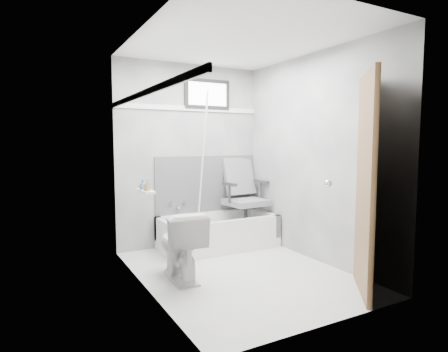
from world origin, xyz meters
TOP-DOWN VIEW (x-y plane):
  - floor at (0.00, 0.00)m, footprint 2.60×2.60m
  - ceiling at (0.00, 0.00)m, footprint 2.60×2.60m
  - wall_back at (0.00, 1.30)m, footprint 2.00×0.02m
  - wall_front at (0.00, -1.30)m, footprint 2.00×0.02m
  - wall_left at (-1.00, 0.00)m, footprint 0.02×2.60m
  - wall_right at (1.00, 0.00)m, footprint 0.02×2.60m
  - bathtub at (0.23, 0.93)m, footprint 1.50×0.70m
  - office_chair at (0.68, 0.98)m, footprint 0.64×0.64m
  - toilet at (-0.62, 0.13)m, footprint 0.45×0.74m
  - door at (0.98, -1.28)m, footprint 0.78×0.78m
  - window at (0.25, 1.29)m, footprint 0.66×0.04m
  - backerboard at (0.25, 1.29)m, footprint 1.50×0.02m
  - trim_back at (0.00, 1.29)m, footprint 2.00×0.02m
  - trim_left at (-0.99, 0.00)m, footprint 0.02×2.60m
  - pole at (0.06, 1.06)m, footprint 0.02×0.38m
  - shelf at (-0.93, 0.24)m, footprint 0.10×0.32m
  - soap_bottle_a at (-0.94, 0.16)m, footprint 0.06×0.06m
  - soap_bottle_b at (-0.94, 0.30)m, footprint 0.11×0.11m
  - faucet at (-0.20, 1.27)m, footprint 0.26×0.10m

SIDE VIEW (x-z plane):
  - floor at x=0.00m, z-range 0.00..0.00m
  - bathtub at x=0.23m, z-range 0.00..0.42m
  - toilet at x=-0.62m, z-range 0.00..0.69m
  - faucet at x=-0.20m, z-range 0.47..0.63m
  - office_chair at x=0.68m, z-range 0.12..1.16m
  - backerboard at x=0.25m, z-range 0.41..1.19m
  - shelf at x=-0.93m, z-range 0.89..0.91m
  - soap_bottle_b at x=-0.94m, z-range 0.91..1.01m
  - soap_bottle_a at x=-0.94m, z-range 0.92..1.02m
  - door at x=0.98m, z-range 0.00..2.00m
  - pole at x=0.06m, z-range 0.09..2.01m
  - wall_back at x=0.00m, z-range 0.00..2.40m
  - wall_front at x=0.00m, z-range 0.00..2.40m
  - wall_left at x=-1.00m, z-range 0.00..2.40m
  - wall_right at x=1.00m, z-range 0.00..2.40m
  - trim_back at x=0.00m, z-range 1.79..1.85m
  - trim_left at x=-0.99m, z-range 1.79..1.85m
  - window at x=0.25m, z-range 1.82..2.22m
  - ceiling at x=0.00m, z-range 2.40..2.40m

